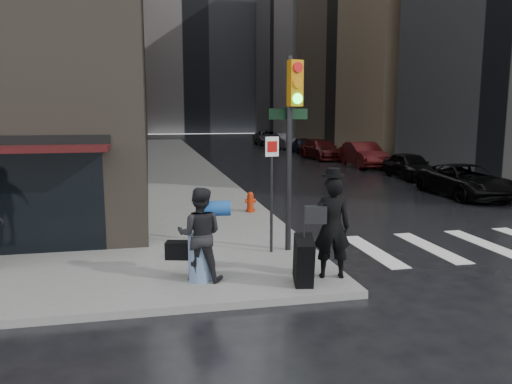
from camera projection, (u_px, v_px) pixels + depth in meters
ground at (243, 273)px, 10.84m from camera, size 140.00×140.00×0.00m
sidewalk_left at (175, 158)px, 36.88m from camera, size 4.00×50.00×0.15m
sidewalk_right at (347, 155)px, 39.69m from camera, size 3.00×50.00×0.15m
crosswalk at (511, 242)px, 13.36m from camera, size 8.50×3.00×0.01m
bldg_left_far at (59, 39)px, 65.92m from camera, size 22.00×20.00×26.00m
bldg_right_far at (348, 47)px, 70.25m from camera, size 22.00×20.00×25.00m
bldg_distant at (192, 38)px, 84.84m from camera, size 40.00×12.00×32.00m
man_overcoat at (326, 232)px, 9.85m from camera, size 1.35×1.09×2.26m
man_jeans at (200, 234)px, 9.77m from camera, size 1.31×0.96×1.87m
traffic_light at (290, 128)px, 11.53m from camera, size 1.12×0.62×4.57m
fire_hydrant at (250, 203)px, 16.67m from camera, size 0.38×0.30×0.67m
parked_car_0 at (465, 181)px, 20.47m from camera, size 2.31×4.83×1.33m
parked_car_1 at (410, 166)px, 26.09m from camera, size 1.82×4.12×1.38m
parked_car_2 at (363, 155)px, 31.55m from camera, size 1.93×4.88×1.58m
parked_car_3 at (321, 150)px, 36.89m from camera, size 2.41×5.08×1.43m
parked_car_4 at (303, 145)px, 42.46m from camera, size 1.97×4.05×1.33m
parked_car_5 at (285, 141)px, 47.93m from camera, size 1.94×4.50×1.44m
parked_car_6 at (268, 137)px, 53.34m from camera, size 2.84×5.68×1.54m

